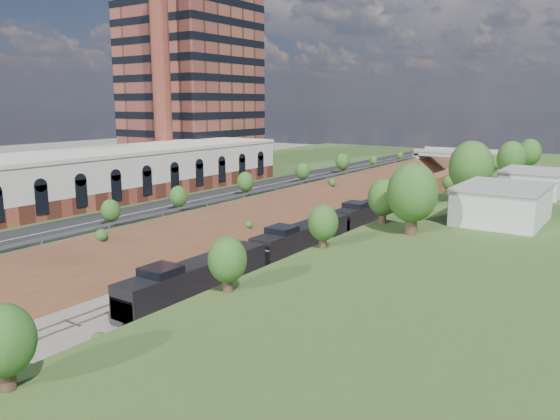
# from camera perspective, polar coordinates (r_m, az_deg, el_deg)

# --- Properties ---
(platform_left) EXTENTS (44.00, 180.00, 5.00)m
(platform_left) POSITION_cam_1_polar(r_m,az_deg,el_deg) (103.43, -9.07, 2.01)
(platform_left) COLOR #456027
(platform_left) RESTS_ON ground
(embankment_left) EXTENTS (10.00, 180.00, 10.00)m
(embankment_left) POSITION_cam_1_polar(r_m,az_deg,el_deg) (90.46, 1.21, -0.77)
(embankment_left) COLOR brown
(embankment_left) RESTS_ON ground
(embankment_right) EXTENTS (10.00, 180.00, 10.00)m
(embankment_right) POSITION_cam_1_polar(r_m,az_deg,el_deg) (80.94, 14.40, -2.55)
(embankment_right) COLOR brown
(embankment_right) RESTS_ON ground
(rail_left_track) EXTENTS (1.58, 180.00, 0.18)m
(rail_left_track) POSITION_cam_1_polar(r_m,az_deg,el_deg) (86.27, 5.89, -1.35)
(rail_left_track) COLOR gray
(rail_left_track) RESTS_ON ground
(rail_right_track) EXTENTS (1.58, 180.00, 0.18)m
(rail_right_track) POSITION_cam_1_polar(r_m,az_deg,el_deg) (84.00, 9.02, -1.78)
(rail_right_track) COLOR gray
(rail_right_track) RESTS_ON ground
(road) EXTENTS (8.00, 180.00, 0.10)m
(road) POSITION_cam_1_polar(r_m,az_deg,el_deg) (92.05, -1.13, 2.63)
(road) COLOR black
(road) RESTS_ON platform_left
(guardrail) EXTENTS (0.10, 171.00, 0.70)m
(guardrail) POSITION_cam_1_polar(r_m,az_deg,el_deg) (89.53, 0.94, 2.72)
(guardrail) COLOR #99999E
(guardrail) RESTS_ON platform_left
(commercial_building) EXTENTS (14.30, 62.30, 7.00)m
(commercial_building) POSITION_cam_1_polar(r_m,az_deg,el_deg) (84.13, -16.98, 3.72)
(commercial_building) COLOR brown
(commercial_building) RESTS_ON platform_left
(highrise_tower) EXTENTS (22.00, 22.00, 53.90)m
(highrise_tower) POSITION_cam_1_polar(r_m,az_deg,el_deg) (119.28, -9.46, 17.84)
(highrise_tower) COLOR brown
(highrise_tower) RESTS_ON platform_left
(smokestack) EXTENTS (3.20, 3.20, 40.00)m
(smokestack) POSITION_cam_1_polar(r_m,az_deg,el_deg) (101.62, -12.34, 14.47)
(smokestack) COLOR brown
(smokestack) RESTS_ON platform_left
(overpass) EXTENTS (24.50, 8.30, 7.40)m
(overpass) POSITION_cam_1_polar(r_m,az_deg,el_deg) (141.93, 18.91, 4.99)
(overpass) COLOR gray
(overpass) RESTS_ON ground
(white_building_near) EXTENTS (9.00, 12.00, 4.00)m
(white_building_near) POSITION_cam_1_polar(r_m,az_deg,el_deg) (68.68, 22.21, 0.52)
(white_building_near) COLOR silver
(white_building_near) RESTS_ON platform_right
(white_building_far) EXTENTS (8.00, 10.00, 3.60)m
(white_building_far) POSITION_cam_1_polar(r_m,az_deg,el_deg) (90.20, 24.87, 2.55)
(white_building_far) COLOR silver
(white_building_far) RESTS_ON platform_right
(tree_right_large) EXTENTS (5.25, 5.25, 7.61)m
(tree_right_large) POSITION_cam_1_polar(r_m,az_deg,el_deg) (58.64, 13.66, 1.71)
(tree_right_large) COLOR #473323
(tree_right_large) RESTS_ON platform_right
(tree_left_crest) EXTENTS (2.45, 2.45, 3.55)m
(tree_left_crest) POSITION_cam_1_polar(r_m,az_deg,el_deg) (60.86, -20.40, -0.59)
(tree_left_crest) COLOR #473323
(tree_left_crest) RESTS_ON platform_left
(freight_train) EXTENTS (3.02, 137.80, 4.55)m
(freight_train) POSITION_cam_1_polar(r_m,az_deg,el_deg) (106.12, 14.78, 2.05)
(freight_train) COLOR black
(freight_train) RESTS_ON ground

